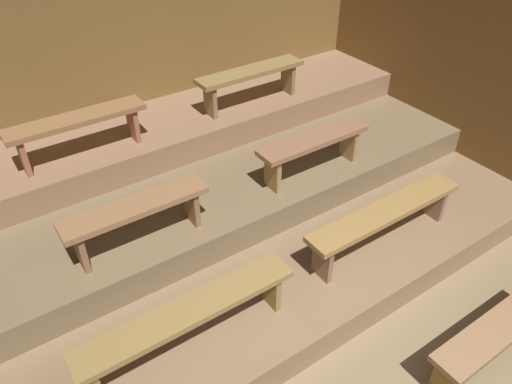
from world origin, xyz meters
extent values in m
cube|color=#7D674A|center=(0.00, 2.31, -0.04)|extent=(6.85, 5.42, 0.08)
cube|color=brown|center=(0.00, 4.65, 1.14)|extent=(6.85, 0.06, 2.28)
cube|color=brown|center=(3.06, 2.31, 1.14)|extent=(0.06, 5.42, 2.28)
cube|color=#7D6247|center=(0.00, 2.89, 0.15)|extent=(6.05, 3.46, 0.30)
cube|color=brown|center=(0.00, 3.48, 0.45)|extent=(6.05, 2.29, 0.30)
cube|color=#89654B|center=(0.00, 4.08, 0.75)|extent=(6.05, 1.09, 0.30)
cube|color=#846040|center=(1.03, 0.40, 0.39)|extent=(1.42, 0.28, 0.05)
cube|color=olive|center=(0.44, 0.40, 0.18)|extent=(0.05, 0.22, 0.37)
cube|color=olive|center=(-1.02, 1.68, 0.69)|extent=(1.73, 0.28, 0.05)
cube|color=olive|center=(-1.77, 1.68, 0.48)|extent=(0.05, 0.22, 0.37)
cube|color=olive|center=(-0.28, 1.68, 0.48)|extent=(0.05, 0.22, 0.37)
cube|color=olive|center=(1.02, 1.68, 0.69)|extent=(1.73, 0.28, 0.05)
cube|color=brown|center=(0.28, 1.68, 0.48)|extent=(0.05, 0.22, 0.37)
cube|color=brown|center=(1.77, 1.68, 0.48)|extent=(0.05, 0.22, 0.37)
cube|color=#916541|center=(-0.96, 2.66, 0.99)|extent=(1.26, 0.28, 0.05)
cube|color=brown|center=(-1.47, 2.66, 0.78)|extent=(0.05, 0.22, 0.37)
cube|color=brown|center=(-0.45, 2.66, 0.78)|extent=(0.05, 0.22, 0.37)
cube|color=#8D5F44|center=(0.96, 2.66, 0.99)|extent=(1.26, 0.28, 0.05)
cube|color=olive|center=(0.45, 2.66, 0.78)|extent=(0.05, 0.22, 0.37)
cube|color=olive|center=(1.47, 2.66, 0.78)|extent=(0.05, 0.22, 0.37)
cube|color=#8B5F3A|center=(-1.00, 3.86, 1.29)|extent=(1.33, 0.28, 0.05)
cube|color=#955940|center=(-1.55, 3.86, 1.08)|extent=(0.05, 0.22, 0.37)
cube|color=#955940|center=(-0.46, 3.86, 1.08)|extent=(0.05, 0.22, 0.37)
cube|color=olive|center=(1.00, 3.86, 1.29)|extent=(1.33, 0.28, 0.05)
cube|color=olive|center=(0.46, 3.86, 1.08)|extent=(0.05, 0.22, 0.37)
cube|color=olive|center=(1.55, 3.86, 1.08)|extent=(0.05, 0.22, 0.37)
camera|label=1|loc=(-1.93, -0.52, 3.50)|focal=34.27mm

